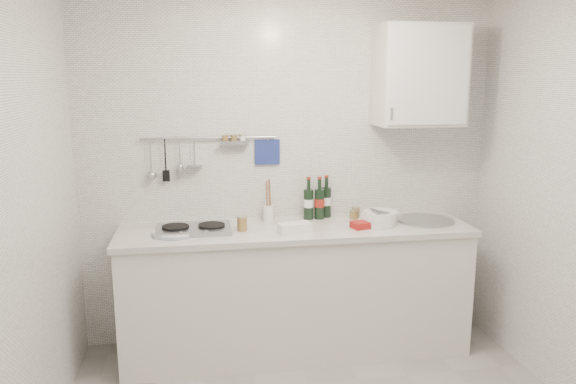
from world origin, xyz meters
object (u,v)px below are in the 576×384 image
Objects in this scene: plate_stack_sink at (378,218)px; wine_bottles at (318,198)px; wall_cabinet at (419,76)px; plate_stack_hob at (175,232)px; utensil_crock at (268,211)px.

plate_stack_sink is 0.96× the size of wine_bottles.
wall_cabinet is at bearing -7.93° from wine_bottles.
utensil_crock reaches higher than plate_stack_hob.
wall_cabinet is 2.33× the size of plate_stack_hob.
plate_stack_sink is at bearing -30.65° from wine_bottles.
utensil_crock is (0.66, 0.23, 0.06)m from plate_stack_hob.
wine_bottles is at bearing 172.07° from wall_cabinet.
wall_cabinet is at bearing -3.40° from utensil_crock.
utensil_crock reaches higher than plate_stack_sink.
wine_bottles is at bearing 149.35° from plate_stack_sink.
wall_cabinet is at bearing 5.62° from plate_stack_hob.
wall_cabinet is 2.26× the size of utensil_crock.
plate_stack_sink is at bearing -156.77° from wall_cabinet.
wine_bottles is 1.00× the size of utensil_crock.
wine_bottles reaches higher than plate_stack_hob.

